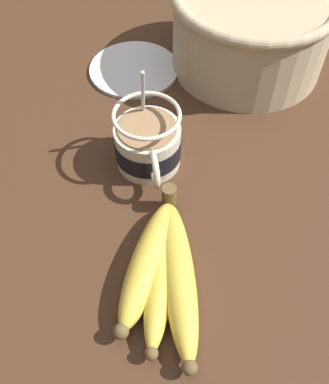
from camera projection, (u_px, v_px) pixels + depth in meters
table at (136, 203)px, 61.69cm from camera, size 119.53×119.53×2.82cm
coffee_mug at (148, 144)px, 61.48cm from camera, size 13.44×9.71×15.11cm
banana_bunch at (162, 270)px, 51.66cm from camera, size 23.72×12.33×4.30cm
woven_basket at (251, 28)px, 72.66cm from camera, size 27.82×27.82×13.92cm
small_plate at (134, 69)px, 77.30cm from camera, size 16.14×16.14×0.60cm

